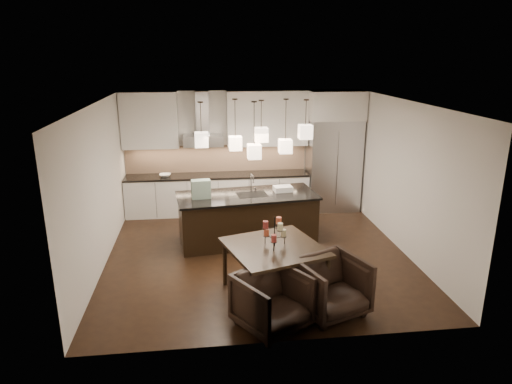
{
  "coord_description": "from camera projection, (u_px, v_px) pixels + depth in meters",
  "views": [
    {
      "loc": [
        -0.98,
        -7.8,
        3.61
      ],
      "look_at": [
        0.0,
        0.2,
        1.15
      ],
      "focal_mm": 32.0,
      "sensor_mm": 36.0,
      "label": 1
    }
  ],
  "objects": [
    {
      "name": "fridge_panel",
      "position": [
        336.0,
        105.0,
        10.35
      ],
      "size": [
        1.26,
        0.72,
        0.65
      ],
      "primitive_type": "cube",
      "color": "silver",
      "rests_on": "refrigerator"
    },
    {
      "name": "refrigerator",
      "position": [
        333.0,
        165.0,
        10.76
      ],
      "size": [
        1.2,
        0.72,
        2.15
      ],
      "primitive_type": "cube",
      "color": "#B7B7BA",
      "rests_on": "floor"
    },
    {
      "name": "lower_cabinets",
      "position": [
        218.0,
        194.0,
        10.68
      ],
      "size": [
        4.21,
        0.62,
        0.88
      ],
      "primitive_type": "cube",
      "color": "silver",
      "rests_on": "floor"
    },
    {
      "name": "candle_b",
      "position": [
        266.0,
        232.0,
        6.94
      ],
      "size": [
        0.1,
        0.1,
        0.11
      ],
      "primitive_type": "cylinder",
      "rotation": [
        0.0,
        0.0,
        0.3
      ],
      "color": "#E3613E",
      "rests_on": "candelabra"
    },
    {
      "name": "pendant_c",
      "position": [
        261.0,
        135.0,
        8.44
      ],
      "size": [
        0.24,
        0.24,
        0.26
      ],
      "primitive_type": "cube",
      "color": "beige",
      "rests_on": "ceiling"
    },
    {
      "name": "upper_cab_right",
      "position": [
        267.0,
        118.0,
        10.44
      ],
      "size": [
        1.85,
        0.35,
        1.25
      ],
      "primitive_type": "cube",
      "color": "silver",
      "rests_on": "wall_back"
    },
    {
      "name": "backsplash",
      "position": [
        217.0,
        158.0,
        10.73
      ],
      "size": [
        4.21,
        0.02,
        0.63
      ],
      "primitive_type": "cube",
      "color": "tan",
      "rests_on": "countertop"
    },
    {
      "name": "wall_right",
      "position": [
        404.0,
        177.0,
        8.48
      ],
      "size": [
        0.02,
        5.5,
        2.8
      ],
      "primitive_type": "cube",
      "color": "silver",
      "rests_on": "ground"
    },
    {
      "name": "candle_d",
      "position": [
        279.0,
        221.0,
        6.94
      ],
      "size": [
        0.1,
        0.1,
        0.11
      ],
      "primitive_type": "cylinder",
      "rotation": [
        0.0,
        0.0,
        0.3
      ],
      "color": "#E3613E",
      "rests_on": "candelabra"
    },
    {
      "name": "pendant_b",
      "position": [
        235.0,
        143.0,
        8.7
      ],
      "size": [
        0.24,
        0.24,
        0.26
      ],
      "primitive_type": "cube",
      "color": "beige",
      "rests_on": "ceiling"
    },
    {
      "name": "wall_left",
      "position": [
        98.0,
        187.0,
        7.84
      ],
      "size": [
        0.02,
        5.5,
        2.8
      ],
      "primitive_type": "cube",
      "color": "silver",
      "rests_on": "ground"
    },
    {
      "name": "ceiling",
      "position": [
        257.0,
        102.0,
        7.75
      ],
      "size": [
        5.5,
        5.5,
        0.02
      ],
      "primitive_type": "cube",
      "color": "white",
      "rests_on": "wall_back"
    },
    {
      "name": "candle_f",
      "position": [
        280.0,
        227.0,
        6.69
      ],
      "size": [
        0.1,
        0.1,
        0.11
      ],
      "primitive_type": "cylinder",
      "rotation": [
        0.0,
        0.0,
        0.3
      ],
      "color": "beige",
      "rests_on": "candelabra"
    },
    {
      "name": "pendant_a",
      "position": [
        202.0,
        140.0,
        8.15
      ],
      "size": [
        0.24,
        0.24,
        0.26
      ],
      "primitive_type": "cube",
      "color": "beige",
      "rests_on": "ceiling"
    },
    {
      "name": "pendant_e",
      "position": [
        305.0,
        132.0,
        8.52
      ],
      "size": [
        0.24,
        0.24,
        0.26
      ],
      "primitive_type": "cube",
      "color": "beige",
      "rests_on": "ceiling"
    },
    {
      "name": "candle_c",
      "position": [
        274.0,
        238.0,
        6.72
      ],
      "size": [
        0.1,
        0.1,
        0.11
      ],
      "primitive_type": "cylinder",
      "rotation": [
        0.0,
        0.0,
        0.3
      ],
      "color": "maroon",
      "rests_on": "candelabra"
    },
    {
      "name": "upper_cab_left",
      "position": [
        149.0,
        120.0,
        10.13
      ],
      "size": [
        1.25,
        0.35,
        1.25
      ],
      "primitive_type": "cube",
      "color": "silver",
      "rests_on": "wall_back"
    },
    {
      "name": "candle_a",
      "position": [
        283.0,
        233.0,
        6.92
      ],
      "size": [
        0.1,
        0.1,
        0.11
      ],
      "primitive_type": "cylinder",
      "rotation": [
        0.0,
        0.0,
        0.3
      ],
      "color": "beige",
      "rests_on": "candelabra"
    },
    {
      "name": "faucet",
      "position": [
        251.0,
        183.0,
        8.96
      ],
      "size": [
        0.13,
        0.26,
        0.4
      ],
      "primitive_type": null,
      "rotation": [
        0.0,
        0.0,
        0.11
      ],
      "color": "silver",
      "rests_on": "island_top"
    },
    {
      "name": "pendant_d",
      "position": [
        285.0,
        146.0,
        8.72
      ],
      "size": [
        0.24,
        0.24,
        0.26
      ],
      "primitive_type": "cube",
      "color": "beige",
      "rests_on": "ceiling"
    },
    {
      "name": "wall_back",
      "position": [
        243.0,
        151.0,
        10.78
      ],
      "size": [
        5.5,
        0.02,
        2.8
      ],
      "primitive_type": "cube",
      "color": "silver",
      "rests_on": "ground"
    },
    {
      "name": "candle_e",
      "position": [
        266.0,
        225.0,
        6.77
      ],
      "size": [
        0.1,
        0.1,
        0.11
      ],
      "primitive_type": "cylinder",
      "rotation": [
        0.0,
        0.0,
        0.3
      ],
      "color": "maroon",
      "rests_on": "candelabra"
    },
    {
      "name": "hood_chimney",
      "position": [
        202.0,
        113.0,
        10.24
      ],
      "size": [
        0.3,
        0.28,
        0.96
      ],
      "primitive_type": "cube",
      "color": "#B7B7BA",
      "rests_on": "hood_canopy"
    },
    {
      "name": "candelabra",
      "position": [
        275.0,
        232.0,
        6.84
      ],
      "size": [
        0.48,
        0.48,
        0.47
      ],
      "primitive_type": null,
      "rotation": [
        0.0,
        0.0,
        0.3
      ],
      "color": "black",
      "rests_on": "dining_table"
    },
    {
      "name": "island_top",
      "position": [
        247.0,
        196.0,
        8.9
      ],
      "size": [
        2.82,
        1.43,
        0.04
      ],
      "primitive_type": "cube",
      "rotation": [
        0.0,
        0.0,
        0.11
      ],
      "color": "black",
      "rests_on": "island_body"
    },
    {
      "name": "countertop",
      "position": [
        218.0,
        175.0,
        10.54
      ],
      "size": [
        4.21,
        0.66,
        0.04
      ],
      "primitive_type": "cube",
      "color": "black",
      "rests_on": "lower_cabinets"
    },
    {
      "name": "fruit_bowl",
      "position": [
        165.0,
        175.0,
        10.34
      ],
      "size": [
        0.27,
        0.27,
        0.06
      ],
      "primitive_type": "imported",
      "rotation": [
        0.0,
        0.0,
        -0.03
      ],
      "color": "silver",
      "rests_on": "countertop"
    },
    {
      "name": "armchair_right",
      "position": [
        331.0,
        286.0,
        6.52
      ],
      "size": [
        1.15,
        1.17,
        0.83
      ],
      "primitive_type": "imported",
      "rotation": [
        0.0,
        0.0,
        0.36
      ],
      "color": "black",
      "rests_on": "floor"
    },
    {
      "name": "tote_bag",
      "position": [
        201.0,
        189.0,
        8.62
      ],
      "size": [
        0.38,
        0.23,
        0.36
      ],
      "primitive_type": "cube",
      "rotation": [
        0.0,
        0.0,
        0.11
      ],
      "color": "#1D5030",
      "rests_on": "island_top"
    },
    {
      "name": "food_container",
      "position": [
        283.0,
        189.0,
        9.09
      ],
      "size": [
        0.38,
        0.29,
        0.11
      ],
      "primitive_type": "cube",
      "rotation": [
        0.0,
        0.0,
        0.11
      ],
      "color": "silver",
      "rests_on": "island_top"
    },
    {
      "name": "armchair_left",
      "position": [
        272.0,
        301.0,
        6.16
      ],
      "size": [
        1.18,
        1.19,
        0.8
      ],
      "primitive_type": "imported",
      "rotation": [
        0.0,
        0.0,
        0.56
      ],
      "color": "black",
      "rests_on": "floor"
    },
    {
      "name": "floor",
      "position": [
        257.0,
        254.0,
        8.57
      ],
      "size": [
        5.5,
        5.5,
        0.02
      ],
      "primitive_type": "cube",
      "color": "black",
      "rests_on": "ground"
    },
    {
      "name": "wall_front",
      "position": [
        285.0,
        243.0,
        5.54
      ],
      "size": [
        5.5,
        0.02,
        2.8
      ],
      "primitive_type": "cube",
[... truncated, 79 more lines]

